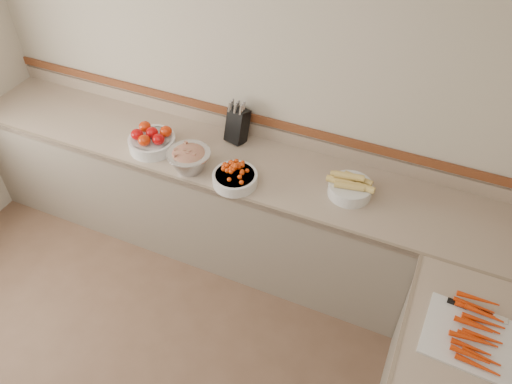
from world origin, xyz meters
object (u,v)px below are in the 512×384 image
at_px(knife_block, 237,124).
at_px(cherry_tomato_bowl, 235,177).
at_px(rhubarb_bowl, 189,159).
at_px(cutting_board, 476,335).
at_px(corn_bowl, 350,187).
at_px(tomato_bowl, 152,140).

bearing_deg(knife_block, cherry_tomato_bowl, -66.81).
distance_m(rhubarb_bowl, cutting_board, 1.95).
bearing_deg(cutting_board, knife_block, 150.66).
distance_m(cherry_tomato_bowl, rhubarb_bowl, 0.34).
xyz_separation_m(knife_block, cherry_tomato_bowl, (0.18, -0.43, -0.08)).
bearing_deg(knife_block, cutting_board, -29.34).
bearing_deg(knife_block, corn_bowl, -14.54).
height_order(knife_block, corn_bowl, knife_block).
distance_m(knife_block, cherry_tomato_bowl, 0.47).
height_order(corn_bowl, cutting_board, corn_bowl).
xyz_separation_m(corn_bowl, rhubarb_bowl, (-1.04, -0.19, 0.03)).
height_order(knife_block, rhubarb_bowl, knife_block).
xyz_separation_m(knife_block, rhubarb_bowl, (-0.15, -0.42, -0.05)).
bearing_deg(knife_block, tomato_bowl, -146.82).
distance_m(knife_block, corn_bowl, 0.91).
xyz_separation_m(knife_block, corn_bowl, (0.88, -0.23, -0.07)).
relative_size(knife_block, cutting_board, 0.66).
relative_size(tomato_bowl, rhubarb_bowl, 1.13).
xyz_separation_m(knife_block, cutting_board, (1.72, -0.97, -0.11)).
xyz_separation_m(cherry_tomato_bowl, corn_bowl, (0.70, 0.20, 0.01)).
bearing_deg(corn_bowl, rhubarb_bowl, -169.79).
bearing_deg(cherry_tomato_bowl, tomato_bowl, 171.77).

